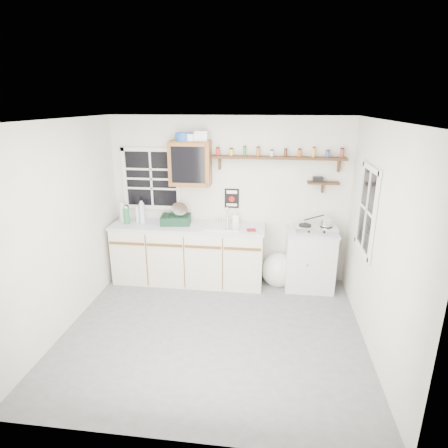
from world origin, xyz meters
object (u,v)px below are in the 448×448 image
object	(u,v)px
right_cabinet	(310,259)
main_cabinet	(189,253)
spice_shelf	(279,157)
dish_rack	(177,217)
upper_cabinet	(190,163)
hotplate	(315,228)

from	to	relation	value
right_cabinet	main_cabinet	bearing A→B (deg)	-179.21
spice_shelf	dish_rack	bearing A→B (deg)	-173.59
dish_rack	spice_shelf	bearing A→B (deg)	-0.58
dish_rack	upper_cabinet	bearing A→B (deg)	18.14
right_cabinet	hotplate	world-z (taller)	hotplate
right_cabinet	dish_rack	distance (m)	2.09
spice_shelf	dish_rack	world-z (taller)	spice_shelf
right_cabinet	hotplate	size ratio (longest dim) A/B	1.47
main_cabinet	upper_cabinet	world-z (taller)	upper_cabinet
spice_shelf	upper_cabinet	bearing A→B (deg)	-176.90
right_cabinet	dish_rack	xyz separation A→B (m)	(-2.01, 0.02, 0.57)
main_cabinet	right_cabinet	world-z (taller)	main_cabinet
right_cabinet	dish_rack	size ratio (longest dim) A/B	1.93
main_cabinet	hotplate	bearing A→B (deg)	0.17
right_cabinet	spice_shelf	size ratio (longest dim) A/B	0.48
right_cabinet	hotplate	distance (m)	0.50
main_cabinet	right_cabinet	bearing A→B (deg)	0.79
right_cabinet	hotplate	xyz separation A→B (m)	(0.04, -0.02, 0.49)
main_cabinet	spice_shelf	xyz separation A→B (m)	(1.31, 0.21, 1.47)
right_cabinet	upper_cabinet	xyz separation A→B (m)	(-1.80, 0.12, 1.37)
spice_shelf	hotplate	bearing A→B (deg)	-20.11
hotplate	spice_shelf	bearing A→B (deg)	155.83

